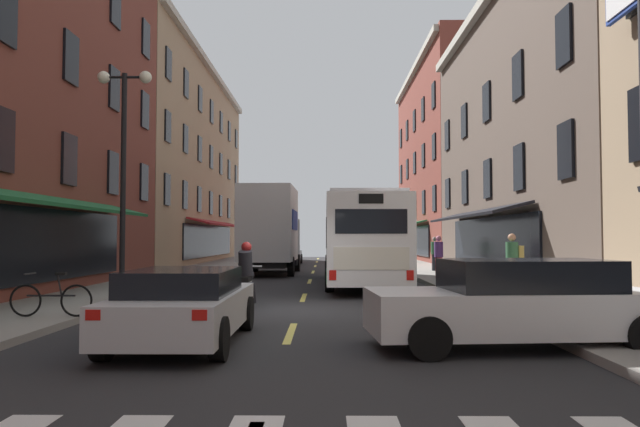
% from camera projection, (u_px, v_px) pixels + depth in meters
% --- Properties ---
extents(ground_plane, '(34.80, 80.00, 0.10)m').
position_uv_depth(ground_plane, '(299.00, 312.00, 14.43)').
color(ground_plane, '#28282B').
extents(lane_centre_dashes, '(0.14, 73.90, 0.01)m').
position_uv_depth(lane_centre_dashes, '(299.00, 311.00, 14.19)').
color(lane_centre_dashes, '#DBCC4C').
rests_on(lane_centre_dashes, ground).
extents(sidewalk_left, '(3.00, 80.00, 0.14)m').
position_uv_depth(sidewalk_left, '(58.00, 307.00, 14.50)').
color(sidewalk_left, gray).
rests_on(sidewalk_left, ground).
extents(sidewalk_right, '(3.00, 80.00, 0.14)m').
position_uv_depth(sidewalk_right, '(542.00, 307.00, 14.38)').
color(sidewalk_right, gray).
rests_on(sidewalk_right, ground).
extents(transit_bus, '(2.67, 11.36, 3.23)m').
position_uv_depth(transit_bus, '(360.00, 239.00, 22.50)').
color(transit_bus, white).
rests_on(transit_bus, ground).
extents(box_truck, '(2.58, 7.09, 4.12)m').
position_uv_depth(box_truck, '(271.00, 231.00, 28.62)').
color(box_truck, black).
rests_on(box_truck, ground).
extents(sedan_near, '(4.78, 2.23, 1.41)m').
position_uv_depth(sedan_near, '(518.00, 303.00, 9.45)').
color(sedan_near, silver).
rests_on(sedan_near, ground).
extents(sedan_mid, '(1.89, 4.27, 1.24)m').
position_uv_depth(sedan_mid, '(184.00, 305.00, 9.83)').
color(sedan_mid, silver).
rests_on(sedan_mid, ground).
extents(sedan_far, '(2.02, 4.69, 1.28)m').
position_uv_depth(sedan_far, '(286.00, 254.00, 39.05)').
color(sedan_far, black).
rests_on(sedan_far, ground).
extents(motorcycle_rider, '(0.62, 2.07, 1.66)m').
position_uv_depth(motorcycle_rider, '(246.00, 280.00, 14.76)').
color(motorcycle_rider, black).
rests_on(motorcycle_rider, ground).
extents(bicycle_near, '(1.71, 0.48, 0.91)m').
position_uv_depth(bicycle_near, '(51.00, 299.00, 12.16)').
color(bicycle_near, black).
rests_on(bicycle_near, sidewalk_left).
extents(pedestrian_near, '(0.52, 0.39, 1.75)m').
position_uv_depth(pedestrian_near, '(513.00, 261.00, 17.49)').
color(pedestrian_near, navy).
rests_on(pedestrian_near, sidewalk_right).
extents(pedestrian_mid, '(0.36, 0.36, 1.67)m').
position_uv_depth(pedestrian_mid, '(435.00, 253.00, 29.29)').
color(pedestrian_mid, black).
rests_on(pedestrian_mid, sidewalk_right).
extents(pedestrian_far, '(0.36, 0.36, 1.70)m').
position_uv_depth(pedestrian_far, '(439.00, 256.00, 24.27)').
color(pedestrian_far, maroon).
rests_on(pedestrian_far, sidewalk_right).
extents(street_lamp_twin, '(1.42, 0.32, 5.98)m').
position_uv_depth(street_lamp_twin, '(123.00, 173.00, 15.38)').
color(street_lamp_twin, black).
rests_on(street_lamp_twin, sidewalk_left).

